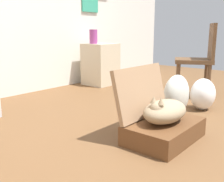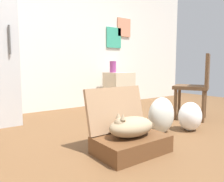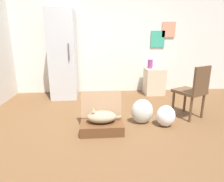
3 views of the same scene
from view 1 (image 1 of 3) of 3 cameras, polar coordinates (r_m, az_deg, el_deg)
The scene contains 9 objects.
ground_plane at distance 2.49m, azimuth 13.13°, elevation -7.51°, with size 7.68×7.68×0.00m, color brown.
suitcase_base at distance 2.17m, azimuth 10.95°, elevation -8.30°, with size 0.63×0.42×0.15m, color brown.
suitcase_lid at distance 2.20m, azimuth 6.21°, elevation -0.17°, with size 0.63×0.42×0.04m, color #9B7756.
cat at distance 2.11m, azimuth 11.03°, elevation -4.18°, with size 0.52×0.28×0.22m.
plastic_bag_white at distance 2.81m, azimuth 13.45°, elevation -0.82°, with size 0.35×0.22×0.41m, color silver.
plastic_bag_clear at distance 3.08m, azimuth 18.64°, elevation -0.64°, with size 0.30×0.26×0.34m, color white.
side_table at distance 4.30m, azimuth -2.44°, elevation 5.69°, with size 0.47×0.44×0.64m, color beige.
vase_tall at distance 4.21m, azimuth -3.95°, elevation 11.39°, with size 0.12×0.12×0.21m, color #8C387A.
chair at distance 3.64m, azimuth 18.03°, elevation 6.75°, with size 0.58×0.60×0.93m.
Camera 1 is at (-2.10, -1.03, 0.84)m, focal length 43.27 mm.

